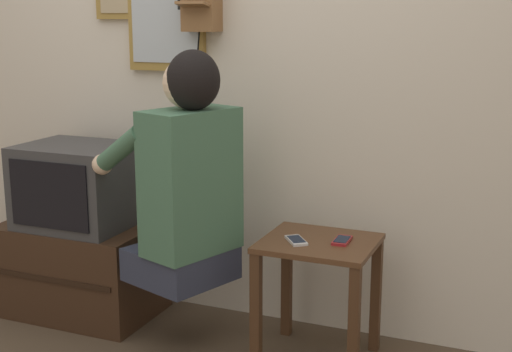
{
  "coord_description": "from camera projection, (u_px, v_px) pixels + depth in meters",
  "views": [
    {
      "loc": [
        1.34,
        -1.93,
        1.4
      ],
      "look_at": [
        0.27,
        0.63,
        0.77
      ],
      "focal_mm": 50.0,
      "sensor_mm": 36.0,
      "label": 1
    }
  ],
  "objects": [
    {
      "name": "cell_phone_spare",
      "position": [
        342.0,
        240.0,
        2.84
      ],
      "size": [
        0.07,
        0.13,
        0.01
      ],
      "rotation": [
        0.0,
        0.0,
        0.05
      ],
      "color": "maroon",
      "rests_on": "side_table"
    },
    {
      "name": "cell_phone_held",
      "position": [
        296.0,
        240.0,
        2.84
      ],
      "size": [
        0.12,
        0.13,
        0.01
      ],
      "rotation": [
        0.0,
        0.0,
        0.65
      ],
      "color": "silver",
      "rests_on": "side_table"
    },
    {
      "name": "side_table",
      "position": [
        318.0,
        270.0,
        2.88
      ],
      "size": [
        0.45,
        0.4,
        0.52
      ],
      "color": "#51331E",
      "rests_on": "ground_plane"
    },
    {
      "name": "person",
      "position": [
        186.0,
        177.0,
        2.89
      ],
      "size": [
        0.61,
        0.54,
        0.96
      ],
      "rotation": [
        0.0,
        0.0,
        1.23
      ],
      "color": "#2D3347",
      "rests_on": "ground_plane"
    },
    {
      "name": "television",
      "position": [
        77.0,
        186.0,
        3.29
      ],
      "size": [
        0.5,
        0.41,
        0.38
      ],
      "color": "#38383A",
      "rests_on": "tv_stand"
    },
    {
      "name": "tv_stand",
      "position": [
        82.0,
        268.0,
        3.4
      ],
      "size": [
        0.71,
        0.47,
        0.44
      ],
      "color": "#382316",
      "rests_on": "ground_plane"
    },
    {
      "name": "wall_back",
      "position": [
        236.0,
        43.0,
        3.19
      ],
      "size": [
        6.8,
        0.05,
        2.55
      ],
      "color": "beige",
      "rests_on": "ground_plane"
    }
  ]
}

